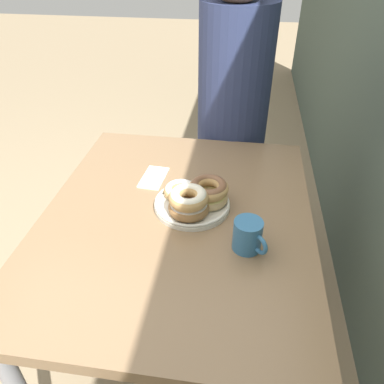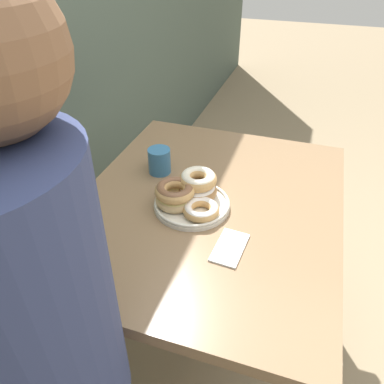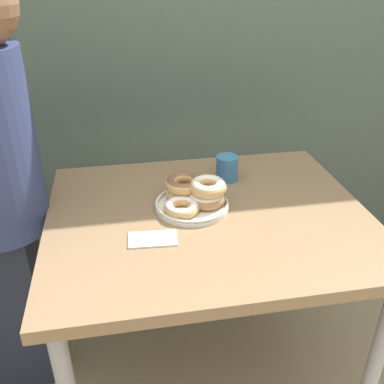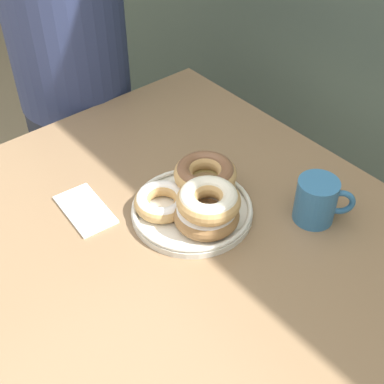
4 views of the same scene
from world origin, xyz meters
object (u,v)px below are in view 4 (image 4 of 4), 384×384
dining_table (191,265)px  napkin (85,210)px  donut_plate (198,198)px  coffee_mug (317,200)px  person_figure (70,63)px

dining_table → napkin: (-0.20, -0.12, 0.09)m
dining_table → donut_plate: (-0.04, 0.05, 0.13)m
dining_table → coffee_mug: coffee_mug is taller
dining_table → coffee_mug: size_ratio=10.40×
donut_plate → person_figure: bearing=172.6°
coffee_mug → person_figure: 0.82m
donut_plate → person_figure: (-0.66, 0.09, 0.00)m
coffee_mug → person_figure: (-0.81, -0.09, -0.01)m
person_figure → donut_plate: bearing=-7.4°
donut_plate → napkin: (-0.16, -0.17, -0.04)m
dining_table → person_figure: person_figure is taller
coffee_mug → person_figure: person_figure is taller
dining_table → donut_plate: 0.14m
dining_table → napkin: bearing=-148.5°
napkin → coffee_mug: bearing=47.7°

